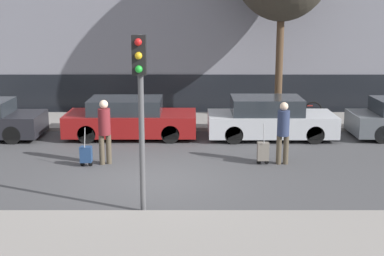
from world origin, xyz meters
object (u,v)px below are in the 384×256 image
trolley_left (84,155)px  traffic_light (138,89)px  trolley_right (261,151)px  parked_bicycle (297,110)px  parked_car_2 (268,119)px  pedestrian_left (103,128)px  pedestrian_right (281,129)px  parked_car_1 (128,119)px

trolley_left → traffic_light: size_ratio=0.29×
trolley_left → traffic_light: bearing=-61.7°
trolley_left → trolley_right: 4.96m
trolley_left → parked_bicycle: bearing=39.1°
trolley_left → trolley_right: trolley_right is taller
parked_car_2 → trolley_left: 6.53m
pedestrian_left → trolley_right: 4.51m
pedestrian_left → pedestrian_right: 5.00m
parked_car_1 → pedestrian_right: pedestrian_right is taller
trolley_left → parked_car_2: bearing=31.0°
pedestrian_left → trolley_left: bearing=-179.9°
trolley_right → traffic_light: bearing=-129.6°
pedestrian_right → trolley_left: bearing=179.8°
parked_car_1 → trolley_left: parked_car_1 is taller
trolley_right → parked_bicycle: bearing=69.2°
pedestrian_right → traffic_light: traffic_light is taller
parked_bicycle → trolley_left: bearing=-140.9°
trolley_left → pedestrian_right: 5.56m
parked_car_2 → traffic_light: bearing=-118.3°
pedestrian_left → pedestrian_right: bearing=-22.7°
parked_car_2 → trolley_left: (-5.59, -3.36, -0.31)m
pedestrian_left → trolley_left: (-0.51, -0.21, -0.71)m
parked_car_2 → pedestrian_right: (-0.08, -3.14, 0.36)m
parked_car_1 → traffic_light: bearing=-81.4°
parked_bicycle → pedestrian_left: bearing=-139.8°
pedestrian_left → pedestrian_right: size_ratio=1.03×
trolley_right → traffic_light: size_ratio=0.31×
parked_car_1 → parked_car_2: (4.75, -0.12, 0.02)m
pedestrian_left → trolley_right: size_ratio=1.57×
pedestrian_left → traffic_light: (1.39, -3.73, 1.65)m
traffic_light → pedestrian_right: bearing=45.9°
parked_car_2 → pedestrian_left: pedestrian_left is taller
parked_car_2 → pedestrian_right: size_ratio=2.39×
pedestrian_left → trolley_left: 0.90m
parked_car_2 → pedestrian_left: size_ratio=2.31×
parked_car_1 → pedestrian_left: (-0.33, -3.27, 0.42)m
pedestrian_right → trolley_right: (-0.55, -0.02, -0.64)m
pedestrian_left → parked_bicycle: pedestrian_left is taller
pedestrian_right → traffic_light: bearing=-136.5°
trolley_left → traffic_light: (1.90, -3.51, 2.37)m
parked_car_2 → pedestrian_right: bearing=-91.5°
parked_car_2 → pedestrian_left: 5.99m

